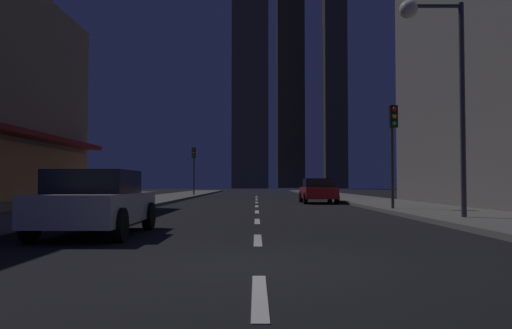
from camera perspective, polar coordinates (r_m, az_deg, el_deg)
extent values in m
cube|color=black|center=(39.41, 0.00, -3.84)|extent=(78.00, 136.00, 0.10)
cube|color=#605E59|center=(40.03, 10.09, -3.60)|extent=(4.00, 76.00, 0.15)
cube|color=#605E59|center=(40.02, -10.10, -3.60)|extent=(4.00, 76.00, 0.15)
cube|color=silver|center=(5.51, 0.33, -14.13)|extent=(0.16, 2.20, 0.01)
cube|color=silver|center=(10.66, 0.14, -8.29)|extent=(0.16, 2.20, 0.01)
cube|color=silver|center=(15.83, 0.07, -6.25)|extent=(0.16, 2.20, 0.01)
cube|color=silver|center=(21.02, 0.04, -5.23)|extent=(0.16, 2.20, 0.01)
cube|color=silver|center=(26.22, 0.02, -4.60)|extent=(0.16, 2.20, 0.01)
cube|color=silver|center=(31.41, 0.01, -4.19)|extent=(0.16, 2.20, 0.01)
cube|color=silver|center=(36.61, 0.00, -3.89)|extent=(0.16, 2.20, 0.01)
cube|color=silver|center=(41.81, -0.01, -3.67)|extent=(0.16, 2.20, 0.01)
cube|color=silver|center=(47.01, -0.01, -3.49)|extent=(0.16, 2.20, 0.01)
cube|color=#4F4B3B|center=(123.90, -0.71, 10.39)|extent=(8.44, 5.38, 55.86)
cube|color=#322F25|center=(140.04, 3.72, 9.18)|extent=(7.03, 7.39, 57.04)
cube|color=#413E31|center=(129.77, 8.55, 12.79)|extent=(5.27, 5.30, 68.86)
cube|color=#625D49|center=(129.43, 17.28, 9.28)|extent=(8.55, 7.54, 52.92)
cube|color=silver|center=(12.19, -17.12, -4.54)|extent=(1.80, 4.20, 0.65)
cube|color=black|center=(11.98, -17.37, -1.90)|extent=(1.64, 2.00, 0.55)
cylinder|color=black|center=(13.80, -18.93, -5.37)|extent=(0.22, 0.68, 0.68)
cylinder|color=black|center=(13.34, -11.72, -5.55)|extent=(0.22, 0.68, 0.68)
cylinder|color=black|center=(11.19, -23.59, -6.10)|extent=(0.22, 0.68, 0.68)
cylinder|color=black|center=(10.62, -14.79, -6.43)|extent=(0.22, 0.68, 0.68)
sphere|color=white|center=(14.30, -16.81, -3.97)|extent=(0.18, 0.18, 0.18)
sphere|color=white|center=(14.03, -12.49, -4.05)|extent=(0.18, 0.18, 0.18)
cube|color=#B21919|center=(30.69, 6.76, -3.08)|extent=(1.80, 4.20, 0.65)
cube|color=black|center=(30.49, 6.80, -2.04)|extent=(1.64, 2.00, 0.55)
cylinder|color=black|center=(32.00, 4.89, -3.54)|extent=(0.22, 0.68, 0.68)
cylinder|color=black|center=(32.20, 8.02, -3.52)|extent=(0.22, 0.68, 0.68)
cylinder|color=black|center=(29.22, 5.37, -3.68)|extent=(0.22, 0.68, 0.68)
cylinder|color=black|center=(29.43, 8.79, -3.65)|extent=(0.22, 0.68, 0.68)
sphere|color=white|center=(32.67, 5.37, -2.94)|extent=(0.18, 0.18, 0.18)
sphere|color=white|center=(32.80, 7.29, -2.93)|extent=(0.18, 0.18, 0.18)
cylinder|color=#B2B2B2|center=(26.46, -12.89, -3.62)|extent=(0.22, 0.22, 0.55)
sphere|color=#B2B2B2|center=(26.45, -12.88, -3.03)|extent=(0.21, 0.21, 0.21)
cylinder|color=#B2B2B2|center=(26.46, -12.89, -4.15)|extent=(0.30, 0.30, 0.06)
cylinder|color=#B2B2B2|center=(26.49, -13.23, -3.56)|extent=(0.10, 0.10, 0.10)
cylinder|color=#B2B2B2|center=(26.42, -12.55, -3.57)|extent=(0.10, 0.10, 0.10)
cylinder|color=#2D2D2D|center=(21.82, 14.64, 0.85)|extent=(0.12, 0.12, 4.20)
cube|color=black|center=(21.76, 14.74, 5.09)|extent=(0.32, 0.24, 0.90)
sphere|color=red|center=(21.68, 14.82, 5.87)|extent=(0.18, 0.18, 0.18)
sphere|color=#F2B20C|center=(21.64, 14.83, 5.13)|extent=(0.18, 0.18, 0.18)
sphere|color=#19D833|center=(21.61, 14.84, 4.40)|extent=(0.18, 0.18, 0.18)
cylinder|color=#2D2D2D|center=(46.05, -6.87, -0.71)|extent=(0.12, 0.12, 4.20)
cube|color=black|center=(45.92, -6.89, 1.29)|extent=(0.32, 0.24, 0.90)
sphere|color=red|center=(45.81, -6.91, 1.65)|extent=(0.18, 0.18, 0.18)
sphere|color=#F2B20C|center=(45.79, -6.91, 1.30)|extent=(0.18, 0.18, 0.18)
sphere|color=#19D833|center=(45.78, -6.91, 0.95)|extent=(0.18, 0.18, 0.18)
cylinder|color=#38383D|center=(16.97, 21.62, 5.66)|extent=(0.16, 0.16, 6.50)
cylinder|color=#38383D|center=(17.40, 18.92, 16.09)|extent=(1.60, 0.12, 0.12)
sphere|color=#FCF7CC|center=(17.13, 16.30, 15.99)|extent=(0.56, 0.56, 0.56)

